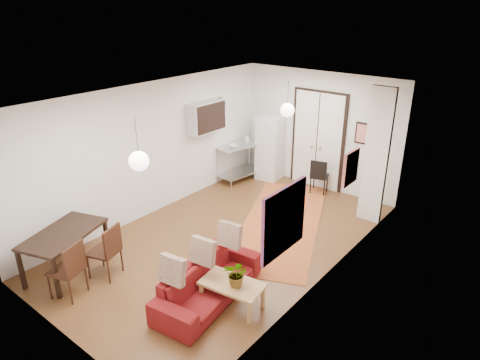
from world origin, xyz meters
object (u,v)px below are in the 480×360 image
Objects in this scene: fridge at (270,148)px; dining_chair_near at (108,244)px; kitchen_counter at (241,156)px; coffee_table at (232,286)px; sofa at (209,282)px; black_side_chair at (321,172)px; dining_chair_far at (71,263)px; dining_table at (64,237)px.

fridge reaches higher than dining_chair_near.
fridge reaches higher than kitchen_counter.
kitchen_counter is at bearing 127.12° from coffee_table.
dining_chair_near reaches higher than coffee_table.
sofa is 1.52× the size of kitchen_counter.
dining_chair_near is at bearing -94.50° from fridge.
coffee_table is 5.34m from fridge.
dining_chair_near is (-1.83, -0.55, 0.26)m from sofa.
dining_chair_far is at bearing 63.32° from black_side_chair.
fridge is 5.76m from dining_table.
fridge is (-2.56, 4.66, 0.48)m from coffee_table.
black_side_chair is at bearing 150.30° from dining_chair_far.
kitchen_counter is 4.82m from dining_chair_near.
sofa is 2.12× the size of dining_chair_near.
coffee_table is 0.76× the size of kitchen_counter.
coffee_table is at bearing -69.19° from fridge.
dining_table is 1.83× the size of black_side_chair.
sofa is 0.43m from coffee_table.
kitchen_counter is 1.39× the size of dining_chair_far.
black_side_chair is at bearing 148.93° from dining_chair_near.
kitchen_counter reaches higher than dining_table.
dining_table reaches higher than sofa.
dining_chair_far is 1.11× the size of black_side_chair.
dining_chair_far is (0.87, -5.44, -0.08)m from kitchen_counter.
kitchen_counter is at bearing 171.57° from dining_chair_near.
kitchen_counter is 1.39× the size of dining_chair_near.
coffee_table is 1.06× the size of dining_chair_far.
dining_chair_far reaches higher than dining_table.
fridge is (0.54, 0.56, 0.20)m from kitchen_counter.
kitchen_counter is at bearing 92.93° from dining_table.
fridge is 1.93× the size of black_side_chair.
coffee_table is at bearing -86.20° from sofa.
sofa is 2.65m from dining_table.
dining_table is (-2.43, -1.00, 0.40)m from sofa.
dining_chair_near is at bearing 98.87° from sofa.
dining_chair_near is 0.70m from dining_chair_far.
dining_chair_near and dining_chair_far have the same top height.
fridge is 1.06× the size of dining_table.
sofa is 1.93m from dining_chair_near.
fridge is 5.32m from dining_chair_near.
kitchen_counter is at bearing -142.22° from fridge.
sofa is at bearing 105.69° from dining_chair_far.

